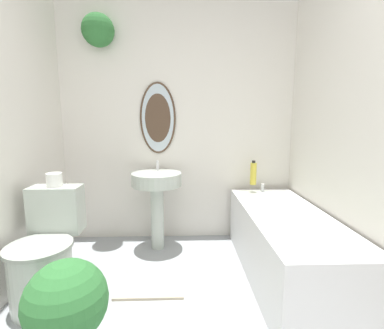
{
  "coord_description": "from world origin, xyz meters",
  "views": [
    {
      "loc": [
        0.04,
        -0.54,
        1.25
      ],
      "look_at": [
        0.11,
        1.45,
        0.93
      ],
      "focal_mm": 26.0,
      "sensor_mm": 36.0,
      "label": 1
    }
  ],
  "objects_px": {
    "potted_plant": "(67,305)",
    "bathtub": "(285,244)",
    "toilet": "(46,257)",
    "toilet_paper_roll": "(54,180)",
    "shampoo_bottle": "(253,173)",
    "pedestal_sink": "(157,189)"
  },
  "relations": [
    {
      "from": "potted_plant",
      "to": "toilet_paper_roll",
      "type": "relative_size",
      "value": 4.98
    },
    {
      "from": "toilet_paper_roll",
      "to": "pedestal_sink",
      "type": "bearing_deg",
      "value": 39.15
    },
    {
      "from": "shampoo_bottle",
      "to": "potted_plant",
      "type": "xyz_separation_m",
      "value": [
        -1.31,
        -1.4,
        -0.41
      ]
    },
    {
      "from": "bathtub",
      "to": "shampoo_bottle",
      "type": "bearing_deg",
      "value": 99.12
    },
    {
      "from": "toilet",
      "to": "potted_plant",
      "type": "height_order",
      "value": "toilet"
    },
    {
      "from": "pedestal_sink",
      "to": "toilet_paper_roll",
      "type": "height_order",
      "value": "toilet_paper_roll"
    },
    {
      "from": "toilet",
      "to": "shampoo_bottle",
      "type": "bearing_deg",
      "value": 28.23
    },
    {
      "from": "bathtub",
      "to": "toilet_paper_roll",
      "type": "bearing_deg",
      "value": -179.42
    },
    {
      "from": "potted_plant",
      "to": "bathtub",
      "type": "bearing_deg",
      "value": 27.75
    },
    {
      "from": "toilet",
      "to": "potted_plant",
      "type": "distance_m",
      "value": 0.62
    },
    {
      "from": "toilet",
      "to": "shampoo_bottle",
      "type": "distance_m",
      "value": 1.92
    },
    {
      "from": "bathtub",
      "to": "toilet_paper_roll",
      "type": "xyz_separation_m",
      "value": [
        -1.76,
        -0.02,
        0.54
      ]
    },
    {
      "from": "bathtub",
      "to": "toilet",
      "type": "bearing_deg",
      "value": -172.5
    },
    {
      "from": "bathtub",
      "to": "toilet_paper_roll",
      "type": "height_order",
      "value": "toilet_paper_roll"
    },
    {
      "from": "bathtub",
      "to": "toilet_paper_roll",
      "type": "relative_size",
      "value": 14.15
    },
    {
      "from": "pedestal_sink",
      "to": "toilet_paper_roll",
      "type": "bearing_deg",
      "value": -140.85
    },
    {
      "from": "toilet",
      "to": "pedestal_sink",
      "type": "distance_m",
      "value": 1.09
    },
    {
      "from": "bathtub",
      "to": "shampoo_bottle",
      "type": "height_order",
      "value": "shampoo_bottle"
    },
    {
      "from": "pedestal_sink",
      "to": "shampoo_bottle",
      "type": "xyz_separation_m",
      "value": [
        0.96,
        0.11,
        0.13
      ]
    },
    {
      "from": "toilet",
      "to": "pedestal_sink",
      "type": "xyz_separation_m",
      "value": [
        0.7,
        0.78,
        0.28
      ]
    },
    {
      "from": "pedestal_sink",
      "to": "potted_plant",
      "type": "xyz_separation_m",
      "value": [
        -0.35,
        -1.29,
        -0.28
      ]
    },
    {
      "from": "potted_plant",
      "to": "toilet_paper_roll",
      "type": "bearing_deg",
      "value": 115.71
    }
  ]
}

